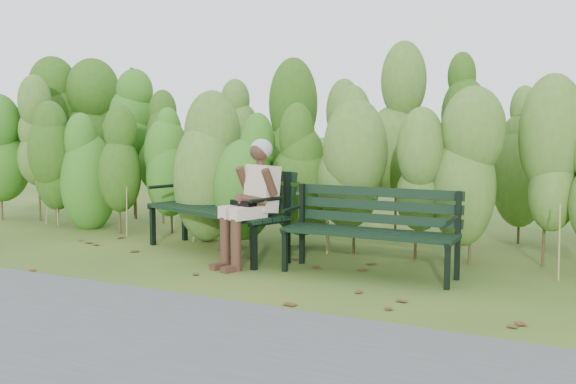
% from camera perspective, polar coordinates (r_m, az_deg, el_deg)
% --- Properties ---
extents(ground, '(80.00, 80.00, 0.00)m').
position_cam_1_polar(ground, '(6.31, -1.45, -7.09)').
color(ground, '#274B19').
extents(footpath, '(60.00, 2.50, 0.01)m').
position_cam_1_polar(footpath, '(4.57, -14.99, -12.51)').
color(footpath, '#474749').
rests_on(footpath, ground).
extents(hedge_band, '(11.04, 1.67, 2.42)m').
position_cam_1_polar(hedge_band, '(7.83, 5.03, 4.78)').
color(hedge_band, '#47381E').
rests_on(hedge_band, ground).
extents(leaf_litter, '(5.42, 2.17, 0.01)m').
position_cam_1_polar(leaf_litter, '(6.33, -5.34, -7.05)').
color(leaf_litter, '#59321C').
rests_on(leaf_litter, ground).
extents(bench_left, '(1.95, 1.18, 0.93)m').
position_cam_1_polar(bench_left, '(7.33, -5.59, -0.90)').
color(bench_left, black).
rests_on(bench_left, ground).
extents(bench_right, '(1.63, 0.55, 0.81)m').
position_cam_1_polar(bench_right, '(6.35, 7.13, -2.67)').
color(bench_right, black).
rests_on(bench_right, ground).
extents(seated_woman, '(0.54, 0.75, 1.26)m').
position_cam_1_polar(seated_woman, '(6.65, -3.05, -0.11)').
color(seated_woman, beige).
rests_on(seated_woman, ground).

